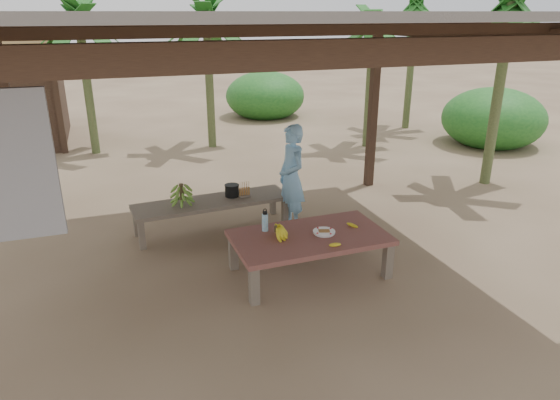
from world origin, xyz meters
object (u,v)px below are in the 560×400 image
object	(u,v)px
woman	(292,178)
ripe_banana_bunch	(276,231)
bench	(212,204)
work_table	(310,240)
water_flask	(265,222)
cooking_pot	(232,191)
plate	(324,232)

from	to	relation	value
woman	ripe_banana_bunch	bearing A→B (deg)	-32.24
bench	ripe_banana_bunch	bearing A→B (deg)	-79.36
woman	work_table	bearing A→B (deg)	-16.18
work_table	water_flask	xyz separation A→B (m)	(-0.45, 0.29, 0.18)
work_table	ripe_banana_bunch	world-z (taller)	ripe_banana_bunch
cooking_pot	woman	world-z (taller)	woman
bench	woman	xyz separation A→B (m)	(1.10, -0.28, 0.36)
bench	water_flask	distance (m)	1.41
bench	woman	size ratio (longest dim) A/B	1.48
work_table	ripe_banana_bunch	bearing A→B (deg)	170.98
cooking_pot	plate	bearing A→B (deg)	-68.73
work_table	cooking_pot	xyz separation A→B (m)	(-0.50, 1.71, 0.10)
water_flask	cooking_pot	size ratio (longest dim) A/B	1.43
work_table	plate	xyz separation A→B (m)	(0.17, -0.02, 0.08)
bench	woman	distance (m)	1.19
ripe_banana_bunch	cooking_pot	bearing A→B (deg)	93.30
work_table	plate	distance (m)	0.19
bench	plate	distance (m)	1.93
plate	cooking_pot	xyz separation A→B (m)	(-0.67, 1.73, 0.02)
work_table	bench	world-z (taller)	work_table
work_table	bench	size ratio (longest dim) A/B	0.81
cooking_pot	woman	xyz separation A→B (m)	(0.78, -0.35, 0.22)
ripe_banana_bunch	woman	size ratio (longest dim) A/B	0.18
ripe_banana_bunch	cooking_pot	size ratio (longest dim) A/B	1.38
work_table	water_flask	size ratio (longest dim) A/B	6.40
ripe_banana_bunch	water_flask	distance (m)	0.24
water_flask	woman	world-z (taller)	woman
water_flask	work_table	bearing A→B (deg)	-32.96
bench	plate	bearing A→B (deg)	-63.09
cooking_pot	water_flask	bearing A→B (deg)	-88.21
ripe_banana_bunch	bench	bearing A→B (deg)	104.59
bench	cooking_pot	xyz separation A→B (m)	(0.32, 0.07, 0.14)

